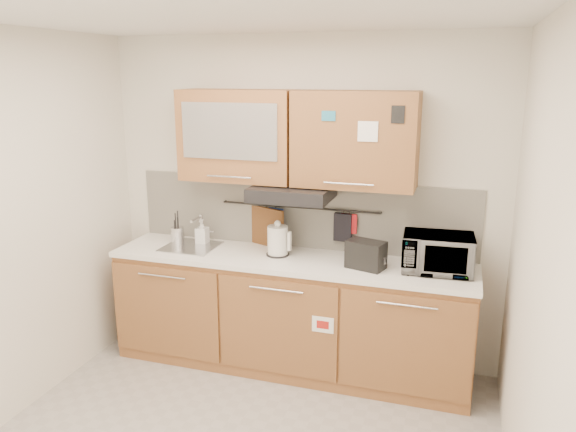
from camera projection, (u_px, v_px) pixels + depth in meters
The scene contains 19 objects.
ceiling at pixel (218, 12), 2.81m from camera, with size 3.20×3.20×0.00m, color white.
wall_back at pixel (301, 201), 4.51m from camera, with size 3.20×3.20×0.00m, color silver.
wall_right at pixel (536, 291), 2.66m from camera, with size 3.00×3.00×0.00m, color silver.
base_cabinet at pixel (290, 319), 4.45m from camera, with size 2.80×0.64×0.88m.
countertop at pixel (290, 260), 4.33m from camera, with size 2.82×0.62×0.04m, color white.
backsplash at pixel (301, 214), 4.53m from camera, with size 2.80×0.02×0.56m, color silver.
upper_cabinets at pixel (294, 137), 4.22m from camera, with size 1.82×0.37×0.70m.
range_hood at pixel (292, 193), 4.25m from camera, with size 0.60×0.46×0.10m, color black.
sink at pixel (191, 246), 4.59m from camera, with size 0.42×0.40×0.26m.
utensil_rail at pixel (299, 207), 4.48m from camera, with size 0.02×0.02×1.30m, color black.
utensil_crock at pixel (178, 235), 4.68m from camera, with size 0.12×0.12×0.27m.
kettle at pixel (278, 241), 4.36m from camera, with size 0.20×0.18×0.28m.
toaster at pixel (366, 254), 4.07m from camera, with size 0.30×0.23×0.20m.
microwave at pixel (438, 253), 3.99m from camera, with size 0.49×0.33×0.27m, color #999999.
soap_bottle at pixel (202, 232), 4.65m from camera, with size 0.09×0.09×0.20m, color #999999.
cutting_board at pixel (266, 234), 4.61m from camera, with size 0.36×0.03×0.44m, color brown.
oven_mitt at pixel (275, 222), 4.56m from camera, with size 0.14×0.03×0.23m, color navy.
dark_pouch at pixel (343, 227), 4.39m from camera, with size 0.14×0.04×0.22m, color black.
pot_holder at pixel (349, 224), 4.37m from camera, with size 0.13×0.02×0.16m, color red.
Camera 1 is at (1.23, -2.73, 2.30)m, focal length 35.00 mm.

